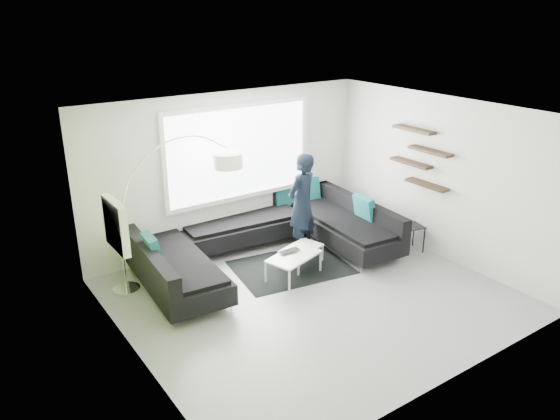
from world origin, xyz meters
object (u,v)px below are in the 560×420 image
object	(u,v)px
arc_lamp	(119,222)
person	(302,204)
side_table	(411,238)
sectional_sofa	(263,239)
laptop	(291,252)
coffee_table	(298,260)

from	to	relation	value
arc_lamp	person	xyz separation A→B (m)	(3.12, -0.36, -0.25)
side_table	person	bearing A→B (deg)	145.42
sectional_sofa	laptop	distance (m)	0.69
arc_lamp	person	bearing A→B (deg)	-3.34
coffee_table	person	bearing A→B (deg)	31.87
person	arc_lamp	bearing A→B (deg)	-23.52
coffee_table	person	world-z (taller)	person
arc_lamp	side_table	size ratio (longest dim) A/B	4.74
coffee_table	side_table	bearing A→B (deg)	-30.97
side_table	arc_lamp	bearing A→B (deg)	162.61
sectional_sofa	side_table	size ratio (longest dim) A/B	9.21
laptop	sectional_sofa	bearing A→B (deg)	98.41
coffee_table	arc_lamp	size ratio (longest dim) A/B	0.51
coffee_table	person	size ratio (longest dim) A/B	0.65
person	coffee_table	bearing A→B (deg)	32.45
coffee_table	person	distance (m)	1.07
arc_lamp	side_table	bearing A→B (deg)	-14.10
side_table	laptop	bearing A→B (deg)	168.38
arc_lamp	side_table	distance (m)	5.07
sectional_sofa	person	bearing A→B (deg)	2.21
coffee_table	laptop	bearing A→B (deg)	176.46
side_table	person	world-z (taller)	person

